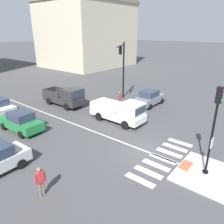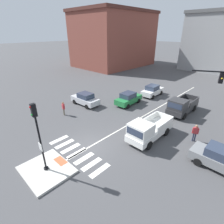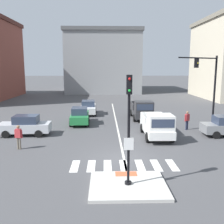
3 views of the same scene
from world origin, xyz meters
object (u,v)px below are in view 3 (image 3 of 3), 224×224
at_px(signal_pole, 129,120).
at_px(car_green_westbound_far, 80,116).
at_px(pedestrian_waiting_far_side, 187,119).
at_px(pedestrian_at_curb_left, 19,135).
at_px(traffic_light_mast, 209,81).
at_px(car_silver_cross_left, 25,125).
at_px(pickup_truck_white_eastbound_mid, 157,126).
at_px(car_white_westbound_distant, 88,107).
at_px(pickup_truck_charcoal_eastbound_far, 142,110).

height_order(signal_pole, car_green_westbound_far, signal_pole).
bearing_deg(pedestrian_waiting_far_side, pedestrian_at_curb_left, -158.47).
distance_m(traffic_light_mast, car_green_westbound_far, 12.52).
height_order(car_silver_cross_left, pedestrian_at_curb_left, pedestrian_at_curb_left).
xyz_separation_m(car_green_westbound_far, pickup_truck_white_eastbound_mid, (6.52, -5.39, 0.17)).
height_order(traffic_light_mast, pickup_truck_white_eastbound_mid, traffic_light_mast).
bearing_deg(pedestrian_waiting_far_side, signal_pole, -119.56).
bearing_deg(pedestrian_at_curb_left, pickup_truck_white_eastbound_mid, 14.05).
relative_size(traffic_light_mast, pedestrian_at_curb_left, 3.91).
xyz_separation_m(signal_pole, car_white_westbound_distant, (-2.99, 18.84, -2.36)).
bearing_deg(car_green_westbound_far, signal_pole, -75.60).
bearing_deg(traffic_light_mast, pickup_truck_charcoal_eastbound_far, 148.59).
relative_size(signal_pole, pedestrian_waiting_far_side, 3.01).
relative_size(car_green_westbound_far, pickup_truck_charcoal_eastbound_far, 0.82).
height_order(car_white_westbound_distant, pedestrian_at_curb_left, pedestrian_at_curb_left).
bearing_deg(pedestrian_at_curb_left, traffic_light_mast, 22.90).
distance_m(car_silver_cross_left, pickup_truck_charcoal_eastbound_far, 12.13).
relative_size(traffic_light_mast, car_green_westbound_far, 1.56).
distance_m(signal_pole, traffic_light_mast, 14.93).
distance_m(car_green_westbound_far, car_white_westbound_distant, 5.20).
bearing_deg(signal_pole, pickup_truck_white_eastbound_mid, 69.96).
bearing_deg(car_green_westbound_far, pickup_truck_white_eastbound_mid, -39.57).
distance_m(car_green_westbound_far, pickup_truck_white_eastbound_mid, 8.46).
relative_size(pickup_truck_charcoal_eastbound_far, pickup_truck_white_eastbound_mid, 1.00).
distance_m(car_silver_cross_left, pickup_truck_white_eastbound_mid, 10.66).
distance_m(car_white_westbound_distant, car_silver_cross_left, 10.38).
height_order(pedestrian_at_curb_left, pedestrian_waiting_far_side, same).
distance_m(car_silver_cross_left, pedestrian_at_curb_left, 3.80).
distance_m(car_silver_cross_left, pedestrian_waiting_far_side, 13.86).
bearing_deg(pickup_truck_white_eastbound_mid, car_white_westbound_distant, 119.60).
height_order(car_green_westbound_far, car_silver_cross_left, same).
relative_size(car_white_westbound_distant, car_silver_cross_left, 1.00).
relative_size(car_green_westbound_far, pickup_truck_white_eastbound_mid, 0.82).
relative_size(pickup_truck_white_eastbound_mid, pedestrian_waiting_far_side, 3.06).
height_order(signal_pole, traffic_light_mast, traffic_light_mast).
bearing_deg(pedestrian_waiting_far_side, traffic_light_mast, 30.35).
bearing_deg(pickup_truck_white_eastbound_mid, traffic_light_mast, 36.35).
bearing_deg(pedestrian_waiting_far_side, pickup_truck_charcoal_eastbound_far, 125.27).
bearing_deg(traffic_light_mast, car_silver_cross_left, -170.29).
height_order(traffic_light_mast, car_silver_cross_left, traffic_light_mast).
bearing_deg(car_green_westbound_far, pickup_truck_charcoal_eastbound_far, 17.34).
height_order(signal_pole, pickup_truck_charcoal_eastbound_far, signal_pole).
bearing_deg(signal_pole, pedestrian_at_curb_left, 139.88).
height_order(car_white_westbound_distant, car_silver_cross_left, same).
bearing_deg(car_silver_cross_left, pedestrian_waiting_far_side, 5.94).
relative_size(signal_pole, car_silver_cross_left, 1.21).
height_order(signal_pole, pickup_truck_white_eastbound_mid, signal_pole).
relative_size(traffic_light_mast, pickup_truck_white_eastbound_mid, 1.28).
bearing_deg(traffic_light_mast, pedestrian_at_curb_left, -157.10).
distance_m(car_white_westbound_distant, pickup_truck_white_eastbound_mid, 12.16).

